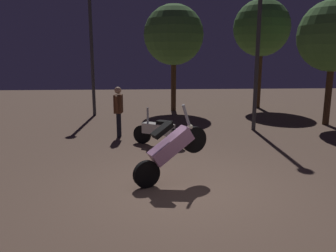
% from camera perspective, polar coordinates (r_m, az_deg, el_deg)
% --- Properties ---
extents(ground_plane, '(40.00, 40.00, 0.00)m').
position_cam_1_polar(ground_plane, '(6.84, 2.81, -10.47)').
color(ground_plane, brown).
extents(motorcycle_pink_foreground, '(1.56, 0.76, 1.63)m').
position_cam_1_polar(motorcycle_pink_foreground, '(6.86, 0.47, -3.81)').
color(motorcycle_pink_foreground, black).
rests_on(motorcycle_pink_foreground, ground_plane).
extents(motorcycle_white_parked_left, '(1.49, 0.91, 1.11)m').
position_cam_1_polar(motorcycle_white_parked_left, '(9.79, -1.63, -0.88)').
color(motorcycle_white_parked_left, black).
rests_on(motorcycle_white_parked_left, ground_plane).
extents(person_rider_beside, '(0.28, 0.67, 1.63)m').
position_cam_1_polar(person_rider_beside, '(10.89, -8.42, 3.14)').
color(person_rider_beside, black).
rests_on(person_rider_beside, ground_plane).
extents(streetlamp_near, '(0.36, 0.36, 5.50)m').
position_cam_1_polar(streetlamp_near, '(12.09, 15.15, 15.53)').
color(streetlamp_near, '#38383D').
rests_on(streetlamp_near, ground_plane).
extents(streetlamp_far, '(0.36, 0.36, 5.21)m').
position_cam_1_polar(streetlamp_far, '(15.06, -12.91, 14.23)').
color(streetlamp_far, '#38383D').
rests_on(streetlamp_far, ground_plane).
extents(tree_left_bg, '(2.73, 2.73, 5.28)m').
position_cam_1_polar(tree_left_bg, '(17.58, 15.62, 15.70)').
color(tree_left_bg, '#4C331E').
rests_on(tree_left_bg, ground_plane).
extents(tree_center_bg, '(2.62, 2.62, 4.62)m').
position_cam_1_polar(tree_center_bg, '(14.02, 26.36, 13.54)').
color(tree_center_bg, '#4C331E').
rests_on(tree_center_bg, ground_plane).
extents(tree_right_bg, '(2.76, 2.76, 4.91)m').
position_cam_1_polar(tree_right_bg, '(16.00, 0.97, 15.17)').
color(tree_right_bg, '#4C331E').
rests_on(tree_right_bg, ground_plane).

